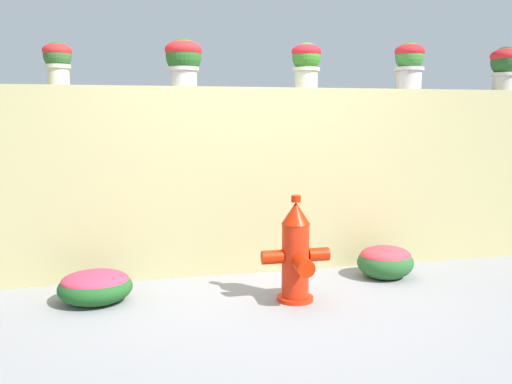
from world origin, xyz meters
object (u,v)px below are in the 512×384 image
(potted_plant_4, at_px, (409,62))
(potted_plant_5, at_px, (506,64))
(fire_hydrant, at_px, (296,255))
(potted_plant_1, at_px, (58,59))
(flower_bush_left, at_px, (385,260))
(potted_plant_3, at_px, (306,61))
(flower_bush_right, at_px, (95,285))
(potted_plant_2, at_px, (184,58))

(potted_plant_4, bearing_deg, potted_plant_5, 0.22)
(fire_hydrant, bearing_deg, potted_plant_4, 34.90)
(potted_plant_1, relative_size, flower_bush_left, 0.73)
(potted_plant_3, xyz_separation_m, flower_bush_right, (-1.88, -0.69, -1.77))
(potted_plant_1, relative_size, potted_plant_4, 0.81)
(potted_plant_1, distance_m, flower_bush_right, 1.90)
(potted_plant_5, relative_size, flower_bush_left, 0.88)
(potted_plant_1, height_order, flower_bush_left, potted_plant_1)
(potted_plant_5, xyz_separation_m, fire_hydrant, (-2.47, -0.99, -1.55))
(potted_plant_5, xyz_separation_m, flower_bush_left, (-1.52, -0.58, -1.76))
(potted_plant_2, distance_m, potted_plant_5, 3.20)
(potted_plant_3, relative_size, flower_bush_right, 0.75)
(potted_plant_5, bearing_deg, potted_plant_3, 179.68)
(potted_plant_1, relative_size, potted_plant_3, 0.87)
(potted_plant_2, bearing_deg, flower_bush_left, -18.62)
(potted_plant_4, height_order, flower_bush_left, potted_plant_4)
(flower_bush_left, bearing_deg, potted_plant_4, 50.90)
(potted_plant_4, distance_m, flower_bush_right, 3.47)
(potted_plant_2, relative_size, potted_plant_4, 0.93)
(potted_plant_3, xyz_separation_m, potted_plant_5, (2.08, -0.01, 0.01))
(fire_hydrant, bearing_deg, potted_plant_2, 126.76)
(potted_plant_5, bearing_deg, flower_bush_right, -170.23)
(potted_plant_1, distance_m, potted_plant_2, 1.04)
(fire_hydrant, bearing_deg, potted_plant_5, 21.83)
(potted_plant_3, height_order, potted_plant_5, potted_plant_5)
(potted_plant_2, xyz_separation_m, potted_plant_3, (1.12, 0.03, 0.00))
(potted_plant_2, distance_m, potted_plant_4, 2.14)
(potted_plant_3, distance_m, flower_bush_right, 2.67)
(flower_bush_right, bearing_deg, fire_hydrant, -11.64)
(potted_plant_4, xyz_separation_m, flower_bush_right, (-2.90, -0.68, -1.78))
(potted_plant_3, height_order, flower_bush_left, potted_plant_3)
(potted_plant_3, bearing_deg, potted_plant_1, 179.31)
(potted_plant_5, height_order, flower_bush_right, potted_plant_5)
(flower_bush_right, bearing_deg, potted_plant_5, 9.77)
(potted_plant_2, xyz_separation_m, flower_bush_left, (1.67, -0.56, -1.74))
(potted_plant_4, bearing_deg, flower_bush_right, -166.85)
(potted_plant_3, relative_size, potted_plant_5, 0.96)
(potted_plant_3, relative_size, potted_plant_4, 0.94)
(potted_plant_2, distance_m, flower_bush_left, 2.48)
(fire_hydrant, relative_size, flower_bush_right, 1.46)
(potted_plant_1, distance_m, potted_plant_3, 2.16)
(flower_bush_left, height_order, flower_bush_right, flower_bush_left)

